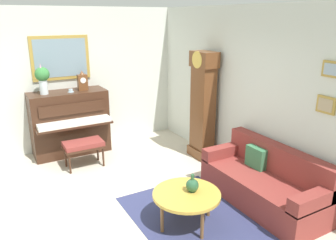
{
  "coord_description": "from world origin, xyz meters",
  "views": [
    {
      "loc": [
        4.09,
        -1.39,
        2.62
      ],
      "look_at": [
        -0.26,
        1.07,
        1.05
      ],
      "focal_mm": 35.49,
      "sensor_mm": 36.0,
      "label": 1
    }
  ],
  "objects_px": {
    "piano_bench": "(83,146)",
    "couch": "(265,183)",
    "mantel_clock": "(82,81)",
    "flower_vase": "(42,77)",
    "green_jug": "(192,185)",
    "grandfather_clock": "(203,109)",
    "teacup": "(71,91)",
    "coffee_table": "(187,195)",
    "piano": "(70,123)"
  },
  "relations": [
    {
      "from": "flower_vase",
      "to": "coffee_table",
      "type": "bearing_deg",
      "value": 19.43
    },
    {
      "from": "mantel_clock",
      "to": "green_jug",
      "type": "xyz_separation_m",
      "value": [
        3.15,
        0.48,
        -0.88
      ]
    },
    {
      "from": "piano_bench",
      "to": "mantel_clock",
      "type": "bearing_deg",
      "value": 160.25
    },
    {
      "from": "piano",
      "to": "coffee_table",
      "type": "distance_m",
      "value": 3.23
    },
    {
      "from": "grandfather_clock",
      "to": "couch",
      "type": "height_order",
      "value": "grandfather_clock"
    },
    {
      "from": "coffee_table",
      "to": "green_jug",
      "type": "distance_m",
      "value": 0.15
    },
    {
      "from": "piano",
      "to": "couch",
      "type": "relative_size",
      "value": 0.76
    },
    {
      "from": "flower_vase",
      "to": "teacup",
      "type": "relative_size",
      "value": 5.0
    },
    {
      "from": "teacup",
      "to": "mantel_clock",
      "type": "bearing_deg",
      "value": 104.68
    },
    {
      "from": "piano_bench",
      "to": "flower_vase",
      "type": "distance_m",
      "value": 1.45
    },
    {
      "from": "flower_vase",
      "to": "green_jug",
      "type": "xyz_separation_m",
      "value": [
        3.15,
        1.2,
        -1.02
      ]
    },
    {
      "from": "grandfather_clock",
      "to": "teacup",
      "type": "distance_m",
      "value": 2.51
    },
    {
      "from": "piano_bench",
      "to": "mantel_clock",
      "type": "distance_m",
      "value": 1.3
    },
    {
      "from": "coffee_table",
      "to": "green_jug",
      "type": "relative_size",
      "value": 3.67
    },
    {
      "from": "coffee_table",
      "to": "teacup",
      "type": "bearing_deg",
      "value": -168.2
    },
    {
      "from": "grandfather_clock",
      "to": "teacup",
      "type": "height_order",
      "value": "grandfather_clock"
    },
    {
      "from": "grandfather_clock",
      "to": "coffee_table",
      "type": "relative_size",
      "value": 2.31
    },
    {
      "from": "piano_bench",
      "to": "couch",
      "type": "relative_size",
      "value": 0.37
    },
    {
      "from": "grandfather_clock",
      "to": "coffee_table",
      "type": "distance_m",
      "value": 2.31
    },
    {
      "from": "couch",
      "to": "coffee_table",
      "type": "height_order",
      "value": "couch"
    },
    {
      "from": "couch",
      "to": "coffee_table",
      "type": "bearing_deg",
      "value": -94.78
    },
    {
      "from": "mantel_clock",
      "to": "couch",
      "type": "bearing_deg",
      "value": 27.12
    },
    {
      "from": "piano_bench",
      "to": "coffee_table",
      "type": "height_order",
      "value": "piano_bench"
    },
    {
      "from": "flower_vase",
      "to": "mantel_clock",
      "type": "bearing_deg",
      "value": 89.96
    },
    {
      "from": "piano",
      "to": "piano_bench",
      "type": "height_order",
      "value": "piano"
    },
    {
      "from": "flower_vase",
      "to": "piano",
      "type": "bearing_deg",
      "value": 90.31
    },
    {
      "from": "piano_bench",
      "to": "teacup",
      "type": "bearing_deg",
      "value": 178.22
    },
    {
      "from": "piano",
      "to": "piano_bench",
      "type": "relative_size",
      "value": 2.06
    },
    {
      "from": "piano",
      "to": "couch",
      "type": "height_order",
      "value": "piano"
    },
    {
      "from": "piano",
      "to": "teacup",
      "type": "relative_size",
      "value": 12.41
    },
    {
      "from": "piano",
      "to": "teacup",
      "type": "height_order",
      "value": "teacup"
    },
    {
      "from": "flower_vase",
      "to": "green_jug",
      "type": "bearing_deg",
      "value": 20.85
    },
    {
      "from": "coffee_table",
      "to": "piano",
      "type": "bearing_deg",
      "value": -167.57
    },
    {
      "from": "teacup",
      "to": "piano_bench",
      "type": "bearing_deg",
      "value": -1.78
    },
    {
      "from": "mantel_clock",
      "to": "flower_vase",
      "type": "xyz_separation_m",
      "value": [
        -0.0,
        -0.72,
        0.14
      ]
    },
    {
      "from": "coffee_table",
      "to": "flower_vase",
      "type": "distance_m",
      "value": 3.53
    },
    {
      "from": "couch",
      "to": "green_jug",
      "type": "bearing_deg",
      "value": -95.32
    },
    {
      "from": "flower_vase",
      "to": "teacup",
      "type": "height_order",
      "value": "flower_vase"
    },
    {
      "from": "piano_bench",
      "to": "grandfather_clock",
      "type": "bearing_deg",
      "value": 72.47
    },
    {
      "from": "teacup",
      "to": "green_jug",
      "type": "relative_size",
      "value": 0.48
    },
    {
      "from": "mantel_clock",
      "to": "teacup",
      "type": "height_order",
      "value": "mantel_clock"
    },
    {
      "from": "flower_vase",
      "to": "teacup",
      "type": "distance_m",
      "value": 0.55
    },
    {
      "from": "piano",
      "to": "coffee_table",
      "type": "xyz_separation_m",
      "value": [
        3.15,
        0.69,
        -0.21
      ]
    },
    {
      "from": "mantel_clock",
      "to": "green_jug",
      "type": "relative_size",
      "value": 1.58
    },
    {
      "from": "couch",
      "to": "flower_vase",
      "type": "bearing_deg",
      "value": -143.75
    },
    {
      "from": "couch",
      "to": "flower_vase",
      "type": "relative_size",
      "value": 3.28
    },
    {
      "from": "couch",
      "to": "flower_vase",
      "type": "xyz_separation_m",
      "value": [
        -3.26,
        -2.39,
        1.25
      ]
    },
    {
      "from": "piano_bench",
      "to": "flower_vase",
      "type": "bearing_deg",
      "value": -149.84
    },
    {
      "from": "teacup",
      "to": "flower_vase",
      "type": "bearing_deg",
      "value": -98.14
    },
    {
      "from": "couch",
      "to": "piano",
      "type": "bearing_deg",
      "value": -148.82
    }
  ]
}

